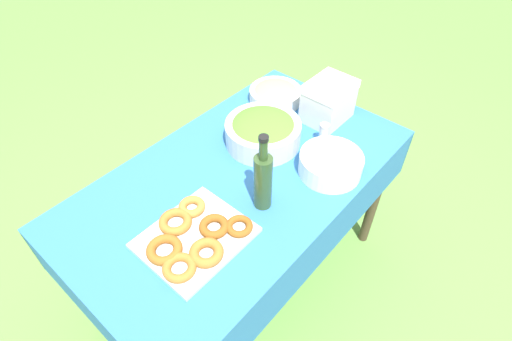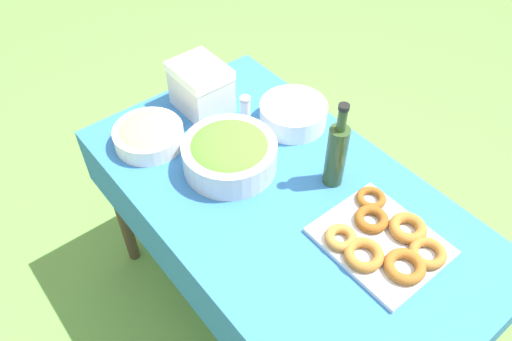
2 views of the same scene
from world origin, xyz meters
name	(u,v)px [view 2 (image 2 of 2)]	position (x,y,z in m)	size (l,w,h in m)	color
ground_plane	(277,311)	(0.00, 0.00, 0.00)	(14.00, 14.00, 0.00)	#609342
picnic_table	(282,215)	(0.00, 0.00, 0.66)	(1.39, 0.79, 0.77)	#2D6BB2
salad_bowl	(230,153)	(-0.21, -0.06, 0.83)	(0.31, 0.31, 0.12)	silver
pasta_bowl	(149,134)	(-0.47, -0.21, 0.81)	(0.24, 0.24, 0.08)	white
donut_platter	(384,240)	(0.33, 0.10, 0.79)	(0.37, 0.31, 0.05)	silver
plate_stack	(293,114)	(-0.24, 0.25, 0.81)	(0.24, 0.24, 0.08)	white
olive_oil_bottle	(336,153)	(0.06, 0.16, 0.89)	(0.07, 0.07, 0.32)	#2D4723
cooler_box	(201,87)	(-0.52, 0.05, 0.86)	(0.21, 0.17, 0.18)	silver
salt_shaker	(245,108)	(-0.37, 0.13, 0.82)	(0.04, 0.04, 0.10)	white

